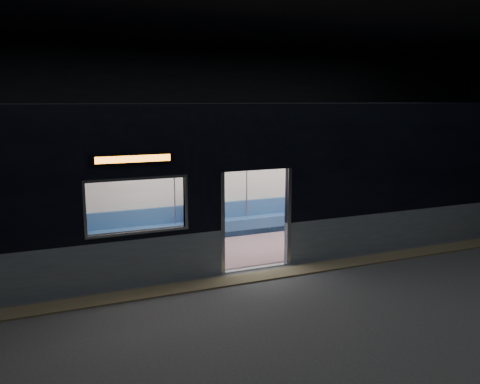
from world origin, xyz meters
TOP-DOWN VIEW (x-y plane):
  - station_floor at (0.00, 0.00)m, footprint 24.00×14.00m
  - station_envelope at (0.00, 0.00)m, footprint 24.00×14.00m
  - tactile_strip at (0.00, 0.55)m, footprint 22.80×0.50m
  - metro_car at (-0.00, 2.54)m, footprint 18.00×3.04m
  - passenger at (-0.45, 3.55)m, footprint 0.37×0.64m
  - handbag at (-0.49, 3.34)m, footprint 0.25×0.21m
  - transit_map at (3.34, 3.85)m, footprint 1.06×0.03m

SIDE VIEW (x-z plane):
  - station_floor at x=0.00m, z-range -0.01..0.00m
  - tactile_strip at x=0.00m, z-range 0.00..0.03m
  - handbag at x=-0.49m, z-range 0.60..0.72m
  - passenger at x=-0.45m, z-range 0.12..1.44m
  - transit_map at x=3.34m, z-range 1.15..1.84m
  - metro_car at x=0.00m, z-range 0.17..3.52m
  - station_envelope at x=0.00m, z-range 1.16..6.16m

